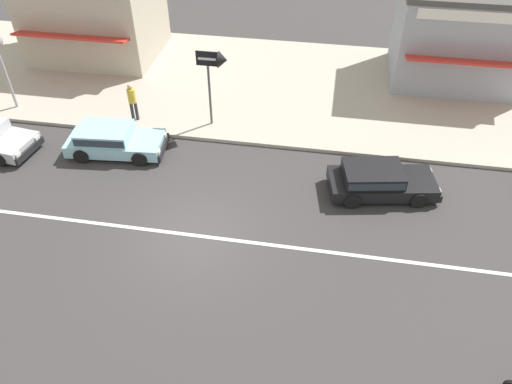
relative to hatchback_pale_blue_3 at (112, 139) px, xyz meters
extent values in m
plane|color=#383535|center=(4.46, -4.06, -0.59)|extent=(160.00, 160.00, 0.00)
cube|color=silver|center=(4.46, -4.06, -0.59)|extent=(50.40, 0.14, 0.01)
cube|color=#ADA393|center=(4.46, 6.32, -0.51)|extent=(68.00, 10.00, 0.15)
cube|color=black|center=(-3.11, -0.90, -0.28)|extent=(0.33, 1.69, 0.28)
cube|color=white|center=(-3.07, -0.30, -0.08)|extent=(0.11, 0.25, 0.14)
cube|color=white|center=(-3.22, -1.50, -0.08)|extent=(0.11, 0.25, 0.14)
cylinder|color=black|center=(-3.78, 0.00, -0.29)|extent=(0.62, 0.29, 0.60)
cylinder|color=black|center=(-3.98, -1.62, -0.29)|extent=(0.62, 0.29, 0.60)
cube|color=#93C6D6|center=(0.13, 0.01, -0.18)|extent=(3.87, 2.02, 0.48)
cube|color=#93C6D6|center=(-0.24, -0.02, 0.29)|extent=(2.18, 1.70, 0.46)
cube|color=#28333D|center=(-0.24, -0.02, 0.29)|extent=(2.10, 1.72, 0.29)
cube|color=black|center=(2.04, 0.18, -0.28)|extent=(0.27, 1.66, 0.28)
cube|color=white|center=(1.96, 0.77, -0.08)|extent=(0.10, 0.25, 0.14)
cube|color=white|center=(2.06, -0.41, -0.08)|extent=(0.10, 0.25, 0.14)
cylinder|color=black|center=(1.21, 0.91, -0.29)|extent=(0.62, 0.27, 0.60)
cylinder|color=black|center=(1.35, -0.68, -0.29)|extent=(0.62, 0.27, 0.60)
cylinder|color=black|center=(-1.09, 0.71, -0.29)|extent=(0.62, 0.27, 0.60)
cylinder|color=black|center=(-0.95, -0.89, -0.29)|extent=(0.62, 0.27, 0.60)
cube|color=black|center=(10.55, -0.78, -0.18)|extent=(4.00, 2.31, 0.48)
cube|color=black|center=(10.18, -0.85, 0.29)|extent=(2.31, 1.83, 0.46)
cube|color=#28333D|center=(10.18, -0.85, 0.29)|extent=(2.23, 1.85, 0.29)
cube|color=black|center=(12.45, -0.43, -0.28)|extent=(0.41, 1.60, 0.28)
cube|color=white|center=(12.31, 0.13, -0.08)|extent=(0.12, 0.25, 0.14)
cube|color=white|center=(12.53, -1.00, -0.08)|extent=(0.12, 0.25, 0.14)
cylinder|color=black|center=(11.55, 0.20, -0.29)|extent=(0.63, 0.33, 0.60)
cylinder|color=black|center=(11.84, -1.34, -0.29)|extent=(0.63, 0.33, 0.60)
cylinder|color=black|center=(9.26, -0.23, -0.29)|extent=(0.63, 0.33, 0.60)
cylinder|color=black|center=(9.55, -1.77, -0.29)|extent=(0.63, 0.33, 0.60)
cylinder|color=#9E9EA3|center=(-5.54, 2.33, 0.95)|extent=(0.12, 0.12, 2.78)
cylinder|color=#4C4C51|center=(3.46, 2.46, 0.91)|extent=(0.10, 0.10, 2.71)
cube|color=black|center=(3.46, 2.42, 2.57)|extent=(0.90, 0.06, 0.60)
cone|color=black|center=(4.09, 2.42, 2.57)|extent=(0.36, 0.66, 0.66)
cube|color=white|center=(3.46, 2.39, 2.57)|extent=(0.72, 0.01, 0.10)
cylinder|color=#333338|center=(0.01, 2.23, -0.02)|extent=(0.14, 0.14, 0.84)
cylinder|color=#333338|center=(0.21, 2.23, -0.02)|extent=(0.14, 0.14, 0.84)
cylinder|color=gold|center=(0.11, 2.23, 0.71)|extent=(0.34, 0.34, 0.63)
sphere|color=#D6AD89|center=(0.11, 2.23, 1.14)|extent=(0.23, 0.23, 0.23)
cube|color=#999EA8|center=(14.06, 8.49, 1.65)|extent=(5.84, 4.42, 4.18)
cube|color=red|center=(14.06, 5.92, 1.61)|extent=(5.26, 0.90, 0.28)
cube|color=white|center=(14.06, 6.25, 3.44)|extent=(4.97, 0.08, 0.44)
cube|color=#B2A893|center=(-3.94, 8.22, 1.74)|extent=(6.18, 4.78, 4.36)
cube|color=red|center=(-3.94, 5.48, 1.61)|extent=(5.57, 0.90, 0.28)
camera|label=1|loc=(8.40, -15.18, 11.34)|focal=35.00mm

